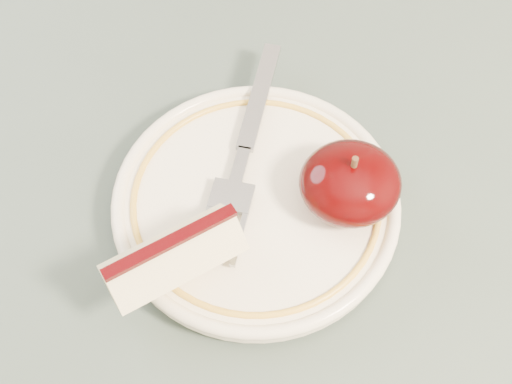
{
  "coord_description": "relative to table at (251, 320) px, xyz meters",
  "views": [
    {
      "loc": [
        -0.01,
        -0.19,
        1.17
      ],
      "look_at": [
        0.01,
        0.04,
        0.78
      ],
      "focal_mm": 50.0,
      "sensor_mm": 36.0,
      "label": 1
    }
  ],
  "objects": [
    {
      "name": "table",
      "position": [
        0.0,
        0.0,
        0.0
      ],
      "size": [
        0.9,
        0.9,
        0.75
      ],
      "color": "brown",
      "rests_on": "ground"
    },
    {
      "name": "plate",
      "position": [
        0.01,
        0.04,
        0.1
      ],
      "size": [
        0.19,
        0.19,
        0.02
      ],
      "color": "white",
      "rests_on": "table"
    },
    {
      "name": "apple_half",
      "position": [
        0.07,
        0.04,
        0.13
      ],
      "size": [
        0.06,
        0.06,
        0.05
      ],
      "color": "black",
      "rests_on": "plate"
    },
    {
      "name": "apple_wedge",
      "position": [
        -0.05,
        -0.0,
        0.12
      ],
      "size": [
        0.09,
        0.07,
        0.04
      ],
      "rotation": [
        0.0,
        0.0,
        0.48
      ],
      "color": "beige",
      "rests_on": "plate"
    },
    {
      "name": "fork",
      "position": [
        0.0,
        0.08,
        0.11
      ],
      "size": [
        0.07,
        0.18,
        0.0
      ],
      "rotation": [
        0.0,
        0.0,
        1.3
      ],
      "color": "#96999F",
      "rests_on": "plate"
    }
  ]
}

